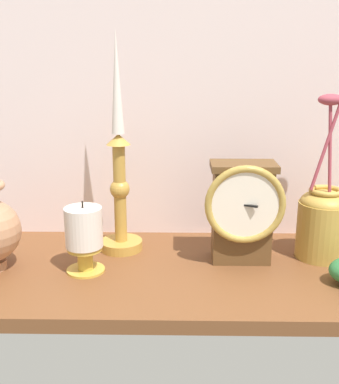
{
  "coord_description": "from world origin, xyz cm",
  "views": [
    {
      "loc": [
        -2.78,
        -80.24,
        37.0
      ],
      "look_at": [
        -4.27,
        0.0,
        14.0
      ],
      "focal_mm": 45.83,
      "sensor_mm": 36.0,
      "label": 1
    }
  ],
  "objects_px": {
    "mantel_clock": "(242,210)",
    "brass_vase_jar": "(324,216)",
    "pillar_candle_front": "(84,235)",
    "candlestick_tall_left": "(119,178)"
  },
  "relations": [
    {
      "from": "mantel_clock",
      "to": "candlestick_tall_left",
      "type": "xyz_separation_m",
      "value": [
        -0.23,
        0.05,
        0.05
      ]
    },
    {
      "from": "mantel_clock",
      "to": "brass_vase_jar",
      "type": "xyz_separation_m",
      "value": [
        0.15,
        0.02,
        -0.02
      ]
    },
    {
      "from": "brass_vase_jar",
      "to": "candlestick_tall_left",
      "type": "bearing_deg",
      "value": 175.55
    },
    {
      "from": "mantel_clock",
      "to": "pillar_candle_front",
      "type": "xyz_separation_m",
      "value": [
        -0.28,
        -0.05,
        -0.03
      ]
    },
    {
      "from": "candlestick_tall_left",
      "to": "pillar_candle_front",
      "type": "xyz_separation_m",
      "value": [
        -0.05,
        -0.1,
        -0.08
      ]
    },
    {
      "from": "mantel_clock",
      "to": "brass_vase_jar",
      "type": "height_order",
      "value": "brass_vase_jar"
    },
    {
      "from": "brass_vase_jar",
      "to": "pillar_candle_front",
      "type": "height_order",
      "value": "brass_vase_jar"
    },
    {
      "from": "candlestick_tall_left",
      "to": "brass_vase_jar",
      "type": "bearing_deg",
      "value": -4.45
    },
    {
      "from": "candlestick_tall_left",
      "to": "brass_vase_jar",
      "type": "height_order",
      "value": "candlestick_tall_left"
    },
    {
      "from": "brass_vase_jar",
      "to": "pillar_candle_front",
      "type": "distance_m",
      "value": 0.44
    }
  ]
}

